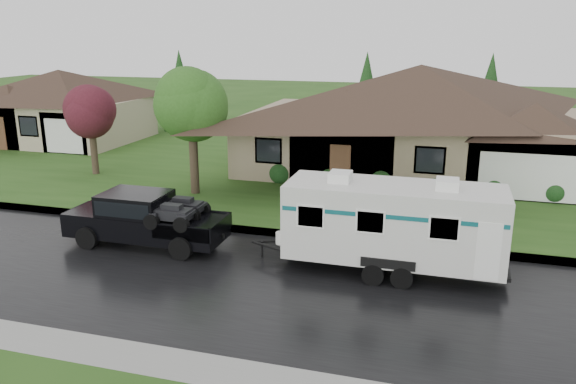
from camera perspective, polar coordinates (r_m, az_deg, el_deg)
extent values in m
plane|color=#264C17|center=(18.69, 3.69, -7.35)|extent=(140.00, 140.00, 0.00)
cube|color=black|center=(16.91, 2.20, -9.91)|extent=(140.00, 8.00, 0.01)
cube|color=gray|center=(20.71, 5.05, -4.78)|extent=(140.00, 0.50, 0.15)
cube|color=#264C17|center=(32.82, 9.38, 2.86)|extent=(140.00, 26.00, 0.15)
cube|color=#9E886B|center=(31.36, 12.93, 5.00)|extent=(18.00, 10.00, 3.00)
pyramid|color=#36251D|center=(30.88, 13.41, 12.49)|extent=(19.44, 10.80, 2.60)
cube|color=#9E886B|center=(28.66, 23.35, 2.78)|extent=(5.76, 4.00, 2.70)
cube|color=tan|center=(42.00, -21.85, 6.82)|extent=(10.00, 8.00, 2.80)
pyramid|color=#36251D|center=(41.67, -22.33, 11.43)|extent=(10.80, 8.64, 2.00)
cube|color=tan|center=(38.66, -20.07, 6.08)|extent=(3.20, 4.00, 2.52)
cylinder|color=#382B1E|center=(26.26, -9.51, 2.64)|extent=(0.41, 0.41, 2.57)
sphere|color=#387124|center=(25.77, -9.79, 8.75)|extent=(3.56, 3.56, 3.56)
cylinder|color=#382B1E|center=(31.28, -19.07, 3.58)|extent=(0.35, 0.35, 2.01)
sphere|color=#511924|center=(30.92, -19.44, 7.57)|extent=(2.78, 2.78, 2.78)
sphere|color=#143814|center=(28.08, -0.75, 2.07)|extent=(1.00, 1.00, 1.00)
sphere|color=#143814|center=(27.47, 4.29, 1.71)|extent=(1.00, 1.00, 1.00)
sphere|color=#143814|center=(27.09, 9.51, 1.33)|extent=(1.00, 1.00, 1.00)
sphere|color=#143814|center=(26.94, 14.84, 0.93)|extent=(1.00, 1.00, 1.00)
sphere|color=#143814|center=(27.03, 20.17, 0.52)|extent=(1.00, 1.00, 1.00)
sphere|color=#143814|center=(27.35, 25.42, 0.12)|extent=(1.00, 1.00, 1.00)
cube|color=black|center=(20.71, -14.20, -3.25)|extent=(5.72, 1.91, 0.82)
cube|color=black|center=(21.74, -19.04, -2.02)|extent=(1.53, 1.86, 0.33)
cube|color=black|center=(20.68, -15.25, -1.21)|extent=(2.29, 1.79, 0.86)
cube|color=black|center=(20.67, -15.26, -1.09)|extent=(2.10, 1.83, 0.52)
cube|color=black|center=(19.83, -9.69, -3.26)|extent=(2.10, 1.81, 0.06)
cylinder|color=black|center=(21.05, -19.69, -4.39)|extent=(0.80, 0.31, 0.80)
cylinder|color=black|center=(22.49, -16.96, -2.85)|extent=(0.80, 0.31, 0.80)
cylinder|color=black|center=(19.23, -10.81, -5.63)|extent=(0.80, 0.31, 0.80)
cylinder|color=black|center=(20.80, -8.51, -3.85)|extent=(0.80, 0.31, 0.80)
cube|color=silver|center=(17.80, 10.66, -2.97)|extent=(6.68, 2.29, 2.34)
cube|color=black|center=(18.26, 10.45, -6.86)|extent=(7.06, 1.14, 0.13)
cube|color=#0C5157|center=(17.64, 10.74, -1.39)|extent=(6.54, 2.31, 0.13)
cube|color=white|center=(17.65, 5.33, 1.56)|extent=(0.67, 0.76, 0.31)
cube|color=white|center=(17.37, 15.89, 0.77)|extent=(0.67, 0.76, 0.31)
cylinder|color=black|center=(17.29, 8.62, -8.29)|extent=(0.67, 0.23, 0.67)
cylinder|color=black|center=(19.36, 9.52, -5.63)|extent=(0.67, 0.23, 0.67)
cylinder|color=black|center=(17.22, 11.48, -8.54)|extent=(0.67, 0.23, 0.67)
cylinder|color=black|center=(19.29, 12.07, -5.84)|extent=(0.67, 0.23, 0.67)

